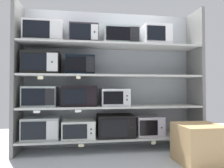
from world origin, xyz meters
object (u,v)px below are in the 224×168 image
microwave_4 (40,97)px  microwave_9 (44,32)px  microwave_3 (148,126)px  microwave_0 (42,128)px  microwave_11 (120,37)px  microwave_1 (79,129)px  microwave_8 (80,65)px  microwave_5 (79,96)px  microwave_12 (155,36)px  shipping_carton (199,144)px  microwave_10 (84,35)px  microwave_7 (42,64)px  microwave_6 (115,97)px  microwave_2 (115,125)px

microwave_4 → microwave_9: bearing=0.1°
microwave_3 → microwave_9: size_ratio=0.75×
microwave_0 → microwave_11: bearing=0.0°
microwave_1 → microwave_8: microwave_8 is taller
microwave_5 → microwave_12: size_ratio=1.21×
shipping_carton → microwave_11: bearing=139.3°
microwave_0 → microwave_10: size_ratio=1.22×
microwave_1 → microwave_5: size_ratio=0.93×
microwave_7 → microwave_12: (1.77, 0.00, 0.48)m
microwave_11 → microwave_12: microwave_12 is taller
microwave_12 → microwave_6: bearing=-180.0°
microwave_1 → microwave_10: bearing=-0.1°
microwave_7 → microwave_11: bearing=-0.0°
microwave_2 → microwave_11: bearing=0.2°
microwave_5 → microwave_12: bearing=0.0°
microwave_1 → microwave_2: microwave_2 is taller
microwave_8 → microwave_12: size_ratio=1.00×
microwave_2 → microwave_7: microwave_7 is taller
microwave_2 → microwave_1: bearing=180.0°
microwave_3 → microwave_5: microwave_5 is taller
microwave_10 → microwave_12: microwave_12 is taller
microwave_4 → microwave_7: microwave_7 is taller
microwave_8 → shipping_carton: (1.51, -0.75, -1.06)m
microwave_9 → microwave_11: 1.17m
microwave_8 → microwave_10: microwave_10 is taller
microwave_4 → microwave_9: microwave_9 is taller
microwave_5 → microwave_6: size_ratio=1.21×
microwave_3 → microwave_2: bearing=-180.0°
microwave_5 → microwave_9: (-0.53, -0.00, 0.96)m
microwave_6 → shipping_carton: 1.35m
microwave_1 → microwave_10: size_ratio=1.13×
microwave_5 → microwave_6: microwave_5 is taller
microwave_7 → microwave_8: (0.57, 0.00, -0.02)m
microwave_0 → shipping_carton: bearing=-20.0°
microwave_4 → microwave_8: size_ratio=1.12×
microwave_3 → microwave_9: microwave_9 is taller
microwave_3 → shipping_carton: size_ratio=0.79×
microwave_5 → microwave_6: (0.55, -0.00, -0.02)m
microwave_0 → microwave_5: 0.73m
microwave_11 → shipping_carton: bearing=-40.7°
microwave_3 → microwave_10: size_ratio=0.99×
microwave_0 → microwave_2: 1.11m
microwave_1 → microwave_4: 0.76m
microwave_2 → microwave_5: size_ratio=1.09×
microwave_1 → microwave_10: microwave_10 is taller
microwave_1 → microwave_11: size_ratio=0.90×
microwave_0 → microwave_3: (1.65, 0.00, -0.01)m
microwave_1 → microwave_9: size_ratio=0.85×
microwave_12 → shipping_carton: (0.30, -0.75, -1.55)m
microwave_11 → shipping_carton: 1.92m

